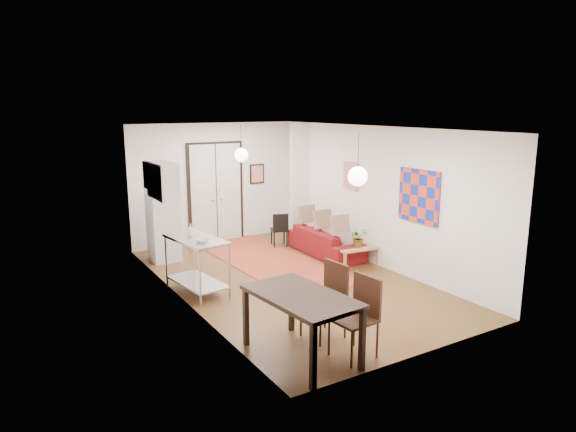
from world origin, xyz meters
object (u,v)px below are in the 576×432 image
kitchen_counter (197,257)px  fridge (163,223)px  dining_table (301,302)px  dining_chair_far (348,309)px  dining_chair_near (319,293)px  coffee_table (356,249)px  sofa (326,242)px  black_side_chair (278,226)px

kitchen_counter → fridge: bearing=79.2°
dining_table → dining_chair_far: bearing=-21.6°
fridge → dining_chair_near: 4.84m
dining_table → dining_chair_near: (0.60, 0.46, -0.15)m
coffee_table → dining_chair_far: size_ratio=0.87×
dining_chair_far → sofa: bearing=142.8°
sofa → dining_chair_far: size_ratio=1.88×
coffee_table → dining_chair_far: dining_chair_far is taller
fridge → dining_chair_near: size_ratio=1.51×
dining_chair_far → kitchen_counter: bearing=-170.3°
dining_table → dining_chair_near: dining_chair_near is taller
dining_chair_far → coffee_table: bearing=134.4°
dining_table → black_side_chair: bearing=63.2°
coffee_table → kitchen_counter: (-3.45, 0.21, 0.32)m
kitchen_counter → dining_chair_far: (0.89, -3.25, -0.03)m
fridge → dining_table: fridge is taller
fridge → black_side_chair: (2.73, -0.19, -0.35)m
dining_chair_far → black_side_chair: bearing=154.3°
kitchen_counter → black_side_chair: (2.84, 2.03, -0.20)m
sofa → dining_table: dining_table is taller
kitchen_counter → dining_chair_near: (0.89, -2.55, -0.03)m
kitchen_counter → dining_chair_far: dining_chair_far is taller
sofa → coffee_table: sofa is taller
sofa → fridge: fridge is taller
coffee_table → dining_chair_near: (-2.57, -2.34, 0.29)m
dining_chair_near → black_side_chair: 4.98m
dining_chair_far → black_side_chair: (1.95, 5.28, -0.16)m
coffee_table → sofa: bearing=95.2°
sofa → dining_chair_near: dining_chair_near is taller
sofa → black_side_chair: size_ratio=2.52×
kitchen_counter → dining_table: (0.29, -3.01, 0.11)m
coffee_table → fridge: (-3.35, 2.43, 0.48)m
kitchen_counter → dining_chair_near: 2.70m
kitchen_counter → dining_table: bearing=-92.6°
fridge → dining_table: size_ratio=0.99×
fridge → dining_table: (0.18, -5.23, -0.04)m
coffee_table → kitchen_counter: kitchen_counter is taller
dining_chair_far → black_side_chair: 5.63m
sofa → black_side_chair: 1.38m
kitchen_counter → sofa: bearing=4.9°
fridge → coffee_table: bearing=-37.3°
dining_table → dining_chair_near: 0.77m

